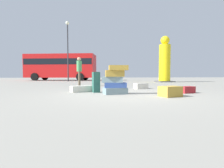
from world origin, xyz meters
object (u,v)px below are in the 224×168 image
object	(u,v)px
suitcase_cream_foreground_near	(81,89)
suitcase_cream_foreground_far	(141,86)
parked_bus	(61,66)
suitcase_maroon_white_trunk	(187,90)
yellow_dummy_statue	(165,62)
person_bearded_onlooker	(79,69)
suitcase_tan_right_side	(170,91)
suitcase_tower	(115,81)
suitcase_teal_behind_tower	(96,82)
lamp_post	(68,42)

from	to	relation	value
suitcase_cream_foreground_near	suitcase_cream_foreground_far	size ratio (longest dim) A/B	1.33
suitcase_cream_foreground_far	parked_bus	xyz separation A→B (m)	(-5.63, 13.93, 1.70)
suitcase_maroon_white_trunk	yellow_dummy_statue	world-z (taller)	yellow_dummy_statue
person_bearded_onlooker	parked_bus	bearing A→B (deg)	-172.37
suitcase_tan_right_side	suitcase_tower	bearing A→B (deg)	133.87
suitcase_cream_foreground_near	suitcase_cream_foreground_far	world-z (taller)	suitcase_cream_foreground_far
yellow_dummy_statue	parked_bus	distance (m)	12.30
suitcase_cream_foreground_far	parked_bus	world-z (taller)	parked_bus
suitcase_tower	parked_bus	distance (m)	16.51
suitcase_maroon_white_trunk	suitcase_tower	bearing A→B (deg)	164.26
suitcase_tan_right_side	yellow_dummy_statue	bearing A→B (deg)	49.31
suitcase_tan_right_side	parked_bus	size ratio (longest dim) A/B	0.07
suitcase_teal_behind_tower	suitcase_maroon_white_trunk	xyz separation A→B (m)	(3.19, -0.75, -0.26)
yellow_dummy_statue	lamp_post	world-z (taller)	lamp_post
suitcase_teal_behind_tower	person_bearded_onlooker	distance (m)	3.94
suitcase_cream_foreground_far	yellow_dummy_statue	distance (m)	8.82
suitcase_tan_right_side	parked_bus	bearing A→B (deg)	92.73
suitcase_teal_behind_tower	suitcase_cream_foreground_near	size ratio (longest dim) A/B	0.94
suitcase_tower	suitcase_maroon_white_trunk	bearing A→B (deg)	-1.41
suitcase_tan_right_side	lamp_post	distance (m)	14.14
suitcase_cream_foreground_near	yellow_dummy_statue	world-z (taller)	yellow_dummy_statue
suitcase_tower	suitcase_cream_foreground_near	size ratio (longest dim) A/B	1.20
suitcase_tan_right_side	suitcase_cream_foreground_near	xyz separation A→B (m)	(-2.65, 1.79, -0.04)
suitcase_tower	parked_bus	world-z (taller)	parked_bus
suitcase_cream_foreground_near	parked_bus	xyz separation A→B (m)	(-2.92, 15.05, 1.71)
suitcase_tan_right_side	lamp_post	size ratio (longest dim) A/B	0.10
suitcase_cream_foreground_near	parked_bus	bearing A→B (deg)	77.73
parked_bus	suitcase_maroon_white_trunk	bearing A→B (deg)	-54.43
suitcase_tower	yellow_dummy_statue	size ratio (longest dim) A/B	0.23
suitcase_cream_foreground_far	lamp_post	bearing A→B (deg)	98.63
suitcase_tan_right_side	yellow_dummy_statue	xyz separation A→B (m)	(4.76, 10.15, 1.75)
suitcase_cream_foreground_far	lamp_post	size ratio (longest dim) A/B	0.10
suitcase_tower	lamp_post	size ratio (longest dim) A/B	0.16
suitcase_cream_foreground_far	person_bearded_onlooker	size ratio (longest dim) A/B	0.36
suitcase_tower	person_bearded_onlooker	xyz separation A→B (m)	(-1.36, 4.50, 0.58)
suitcase_teal_behind_tower	person_bearded_onlooker	bearing A→B (deg)	93.68
parked_bus	suitcase_cream_foreground_near	bearing A→B (deg)	-66.02
suitcase_maroon_white_trunk	suitcase_cream_foreground_far	xyz separation A→B (m)	(-1.02, 2.08, 0.01)
suitcase_cream_foreground_far	yellow_dummy_statue	size ratio (longest dim) A/B	0.14
suitcase_tan_right_side	person_bearded_onlooker	size ratio (longest dim) A/B	0.34
person_bearded_onlooker	suitcase_cream_foreground_near	bearing A→B (deg)	-2.00
suitcase_cream_foreground_far	yellow_dummy_statue	world-z (taller)	yellow_dummy_statue
yellow_dummy_statue	suitcase_maroon_white_trunk	bearing A→B (deg)	-111.54
suitcase_tan_right_side	yellow_dummy_statue	world-z (taller)	yellow_dummy_statue
suitcase_tower	suitcase_tan_right_side	size ratio (longest dim) A/B	1.65
suitcase_cream_foreground_far	suitcase_tan_right_side	bearing A→B (deg)	-106.20
suitcase_tower	suitcase_cream_foreground_near	xyz separation A→B (m)	(-1.14, 0.89, -0.32)
suitcase_tan_right_side	suitcase_cream_foreground_far	bearing A→B (deg)	73.22
yellow_dummy_statue	parked_bus	bearing A→B (deg)	147.09
suitcase_teal_behind_tower	lamp_post	world-z (taller)	lamp_post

